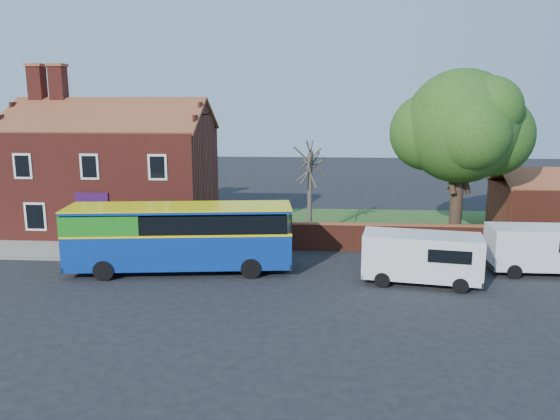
# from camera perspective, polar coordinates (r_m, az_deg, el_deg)

# --- Properties ---
(ground) EXTENTS (120.00, 120.00, 0.00)m
(ground) POSITION_cam_1_polar(r_m,az_deg,el_deg) (25.21, -10.48, -8.12)
(ground) COLOR black
(ground) RESTS_ON ground
(pavement) EXTENTS (18.00, 3.50, 0.12)m
(pavement) POSITION_cam_1_polar(r_m,az_deg,el_deg) (32.67, -19.96, -4.02)
(pavement) COLOR gray
(pavement) RESTS_ON ground
(kerb) EXTENTS (18.00, 0.15, 0.14)m
(kerb) POSITION_cam_1_polar(r_m,az_deg,el_deg) (31.14, -21.25, -4.82)
(kerb) COLOR slate
(kerb) RESTS_ON ground
(grass_strip) EXTENTS (26.00, 12.00, 0.04)m
(grass_strip) POSITION_cam_1_polar(r_m,az_deg,el_deg) (37.57, 14.39, -1.81)
(grass_strip) COLOR #426B28
(grass_strip) RESTS_ON ground
(shop_building) EXTENTS (12.30, 8.13, 10.50)m
(shop_building) POSITION_cam_1_polar(r_m,az_deg,el_deg) (37.25, -16.80, 3.26)
(shop_building) COLOR maroon
(shop_building) RESTS_ON ground
(boundary_wall) EXTENTS (22.00, 0.38, 1.60)m
(boundary_wall) POSITION_cam_1_polar(r_m,az_deg,el_deg) (31.67, 16.37, -2.86)
(boundary_wall) COLOR maroon
(boundary_wall) RESTS_ON ground
(bus) EXTENTS (11.10, 4.00, 3.30)m
(bus) POSITION_cam_1_polar(r_m,az_deg,el_deg) (27.29, -11.11, -2.54)
(bus) COLOR navy
(bus) RESTS_ON ground
(van_near) EXTENTS (5.59, 2.98, 2.33)m
(van_near) POSITION_cam_1_polar(r_m,az_deg,el_deg) (26.01, 14.60, -4.68)
(van_near) COLOR silver
(van_near) RESTS_ON ground
(van_far) EXTENTS (5.29, 2.24, 2.32)m
(van_far) POSITION_cam_1_polar(r_m,az_deg,el_deg) (29.61, 25.92, -3.54)
(van_far) COLOR silver
(van_far) RESTS_ON ground
(large_tree) EXTENTS (8.35, 6.60, 10.18)m
(large_tree) POSITION_cam_1_polar(r_m,az_deg,el_deg) (33.88, 18.44, 7.95)
(large_tree) COLOR black
(large_tree) RESTS_ON ground
(bare_tree) EXTENTS (2.13, 2.53, 5.67)m
(bare_tree) POSITION_cam_1_polar(r_m,az_deg,el_deg) (33.76, 3.14, 2.09)
(bare_tree) COLOR #4C4238
(bare_tree) RESTS_ON ground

